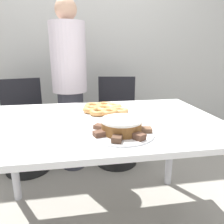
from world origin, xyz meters
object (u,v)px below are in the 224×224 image
Objects in this scene: person_standing at (70,85)px; frosted_cake at (121,125)px; office_chair_left at (24,128)px; napkin at (154,112)px; plate_donuts at (105,112)px; plate_cake at (121,133)px; office_chair_right at (116,123)px.

person_standing is 1.15m from frosted_cake.
napkin is at bearing -51.69° from office_chair_left.
person_standing reaches higher than plate_donuts.
plate_cake is 0.38m from plate_donuts.
person_standing is at bearing -20.15° from office_chair_left.
frosted_cake is at bearing 90.00° from plate_cake.
office_chair_right is at bearing 80.33° from frosted_cake.
napkin is (0.56, -0.78, -0.08)m from person_standing.
plate_donuts is at bearing 94.47° from frosted_cake.
office_chair_right is at bearing 73.83° from plate_donuts.
office_chair_left is 2.76× the size of plate_cake.
office_chair_right is at bearing 80.33° from plate_cake.
office_chair_left is 4.45× the size of frosted_cake.
person_standing is 0.64m from office_chair_left.
office_chair_right is (0.94, 0.00, 0.00)m from office_chair_left.
office_chair_left is at bearing 172.46° from person_standing.
plate_cake is 0.45m from napkin.
plate_cake is at bearing -76.55° from person_standing.
person_standing reaches higher than napkin.
person_standing is at bearing 125.95° from napkin.
office_chair_left is at bearing 122.01° from frosted_cake.
plate_cake reaches higher than napkin.
office_chair_right reaches higher than napkin.
frosted_cake reaches higher than plate_cake.
office_chair_right is 2.51× the size of plate_donuts.
person_standing is 1.79× the size of office_chair_left.
plate_cake is (-0.20, -1.18, 0.35)m from office_chair_right.
office_chair_left reaches higher than plate_donuts.
person_standing reaches higher than office_chair_right.
office_chair_left is 1.37m from napkin.
office_chair_right reaches higher than plate_cake.
office_chair_right is (0.47, 0.06, -0.43)m from person_standing.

